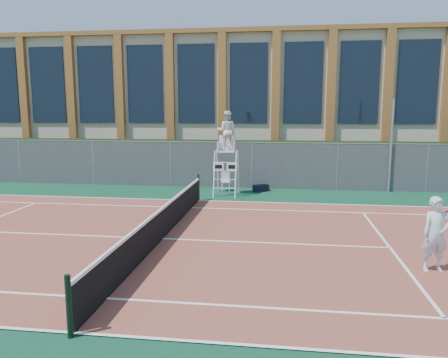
# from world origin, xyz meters

# --- Properties ---
(ground) EXTENTS (120.00, 120.00, 0.00)m
(ground) POSITION_xyz_m (0.00, 0.00, 0.00)
(ground) COLOR #233814
(apron) EXTENTS (36.00, 20.00, 0.01)m
(apron) POSITION_xyz_m (0.00, 1.00, 0.01)
(apron) COLOR #0E3D29
(apron) RESTS_ON ground
(tennis_court) EXTENTS (23.77, 10.97, 0.02)m
(tennis_court) POSITION_xyz_m (0.00, 0.00, 0.02)
(tennis_court) COLOR brown
(tennis_court) RESTS_ON apron
(tennis_net) EXTENTS (0.10, 11.30, 1.10)m
(tennis_net) POSITION_xyz_m (0.00, 0.00, 0.54)
(tennis_net) COLOR black
(tennis_net) RESTS_ON ground
(fence) EXTENTS (40.00, 0.06, 2.20)m
(fence) POSITION_xyz_m (0.00, 8.80, 1.10)
(fence) COLOR #595E60
(fence) RESTS_ON ground
(hedge) EXTENTS (40.00, 1.40, 2.20)m
(hedge) POSITION_xyz_m (0.00, 10.00, 1.10)
(hedge) COLOR black
(hedge) RESTS_ON ground
(building) EXTENTS (45.00, 10.60, 8.22)m
(building) POSITION_xyz_m (0.00, 17.95, 4.15)
(building) COLOR beige
(building) RESTS_ON ground
(steel_pole) EXTENTS (0.12, 0.12, 4.25)m
(steel_pole) POSITION_xyz_m (8.33, 8.70, 2.12)
(steel_pole) COLOR #9EA0A5
(steel_pole) RESTS_ON ground
(umpire_chair) EXTENTS (1.05, 1.61, 3.75)m
(umpire_chair) POSITION_xyz_m (1.00, 7.05, 2.74)
(umpire_chair) COLOR white
(umpire_chair) RESTS_ON ground
(plastic_chair) EXTENTS (0.49, 0.49, 0.88)m
(plastic_chair) POSITION_xyz_m (0.83, 7.96, 0.52)
(plastic_chair) COLOR silver
(plastic_chair) RESTS_ON apron
(sports_bag_near) EXTENTS (0.76, 0.62, 0.30)m
(sports_bag_near) POSITION_xyz_m (2.47, 7.99, 0.16)
(sports_bag_near) COLOR black
(sports_bag_near) RESTS_ON apron
(sports_bag_far) EXTENTS (0.61, 0.39, 0.22)m
(sports_bag_far) POSITION_xyz_m (2.54, 8.48, 0.12)
(sports_bag_far) COLOR black
(sports_bag_far) RESTS_ON apron
(tennis_player) EXTENTS (1.01, 0.72, 1.77)m
(tennis_player) POSITION_xyz_m (6.99, -1.65, 0.92)
(tennis_player) COLOR silver
(tennis_player) RESTS_ON tennis_court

